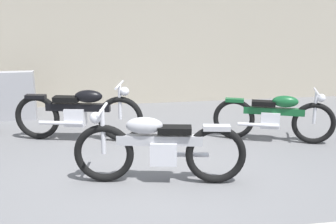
% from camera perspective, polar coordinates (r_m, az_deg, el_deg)
% --- Properties ---
extents(ground_plane, '(40.00, 40.00, 0.00)m').
position_cam_1_polar(ground_plane, '(5.36, -2.05, -9.21)').
color(ground_plane, slate).
extents(building_wall, '(18.00, 0.30, 3.57)m').
position_cam_1_polar(building_wall, '(8.93, -5.36, 12.58)').
color(building_wall, '#B2A893').
rests_on(building_wall, ground_plane).
extents(stone_marker, '(0.74, 0.21, 0.94)m').
position_cam_1_polar(stone_marker, '(8.25, -20.77, 2.13)').
color(stone_marker, '#9E9EA3').
rests_on(stone_marker, ground_plane).
extents(motorcycle_black, '(2.10, 0.74, 0.96)m').
position_cam_1_polar(motorcycle_black, '(6.74, -12.41, -0.14)').
color(motorcycle_black, black).
rests_on(motorcycle_black, ground_plane).
extents(motorcycle_green, '(1.85, 0.86, 0.87)m').
position_cam_1_polar(motorcycle_green, '(6.76, 14.77, -0.61)').
color(motorcycle_green, black).
rests_on(motorcycle_green, ground_plane).
extents(motorcycle_silver, '(2.14, 0.67, 0.97)m').
position_cam_1_polar(motorcycle_silver, '(5.05, -1.40, -5.02)').
color(motorcycle_silver, black).
rests_on(motorcycle_silver, ground_plane).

